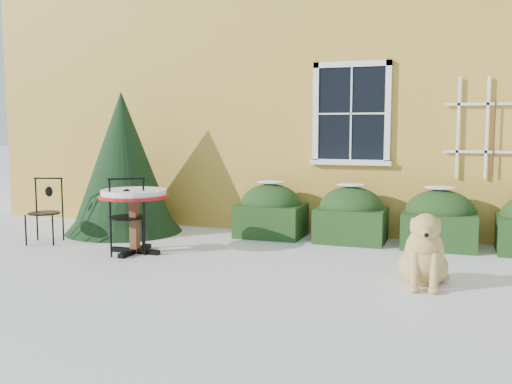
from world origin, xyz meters
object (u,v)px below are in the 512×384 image
at_px(bistro_table, 134,200).
at_px(dog, 424,256).
at_px(evergreen_shrub, 123,176).
at_px(patio_chair_near, 127,215).
at_px(patio_chair_far, 45,211).

distance_m(bistro_table, dog, 3.96).
xyz_separation_m(evergreen_shrub, patio_chair_near, (0.97, -1.43, -0.41)).
bearing_deg(bistro_table, dog, -5.98).
height_order(evergreen_shrub, patio_chair_near, evergreen_shrub).
xyz_separation_m(evergreen_shrub, dog, (4.98, -1.79, -0.60)).
relative_size(patio_chair_far, dog, 1.01).
bearing_deg(bistro_table, patio_chair_far, 173.35).
bearing_deg(dog, bistro_table, 168.66).
relative_size(bistro_table, patio_chair_near, 0.90).
distance_m(patio_chair_near, dog, 4.02).
xyz_separation_m(bistro_table, patio_chair_far, (-1.69, 0.20, -0.25)).
bearing_deg(evergreen_shrub, patio_chair_near, -55.83).
height_order(patio_chair_near, dog, patio_chair_near).
height_order(patio_chair_near, patio_chair_far, patio_chair_near).
bearing_deg(bistro_table, evergreen_shrub, 127.50).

